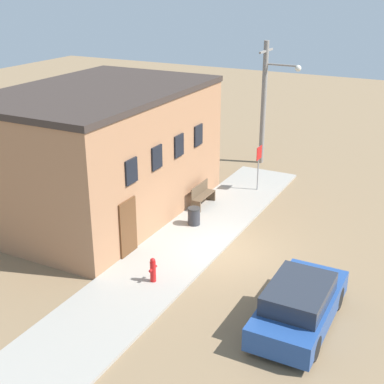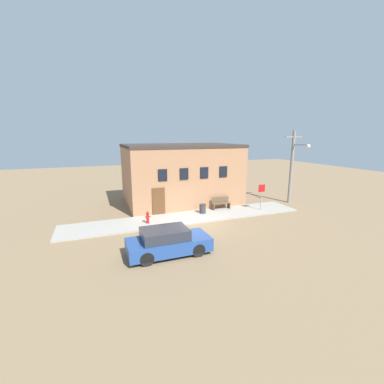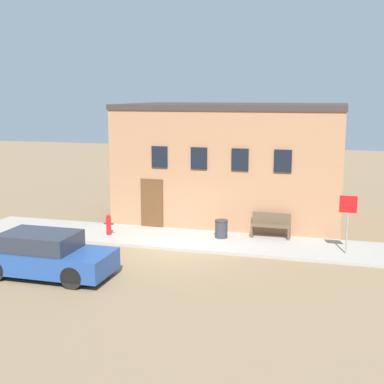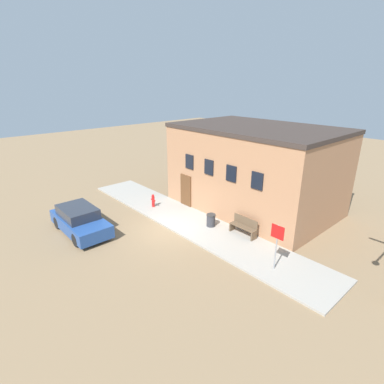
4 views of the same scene
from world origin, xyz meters
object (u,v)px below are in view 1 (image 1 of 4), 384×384
(bench, at_px, (202,195))
(stop_sign, at_px, (259,160))
(fire_hydrant, at_px, (153,270))
(trash_bin, at_px, (194,216))
(parked_car, at_px, (299,304))
(utility_pole, at_px, (266,99))

(bench, bearing_deg, stop_sign, -26.99)
(fire_hydrant, height_order, stop_sign, stop_sign)
(trash_bin, bearing_deg, stop_sign, -10.65)
(bench, bearing_deg, trash_bin, -163.10)
(stop_sign, distance_m, trash_bin, 5.03)
(stop_sign, xyz_separation_m, trash_bin, (-4.83, 0.91, -1.11))
(bench, distance_m, parked_car, 9.01)
(fire_hydrant, xyz_separation_m, stop_sign, (9.37, -0.08, 1.05))
(stop_sign, distance_m, utility_pole, 4.77)
(fire_hydrant, bearing_deg, parked_car, -89.54)
(utility_pole, height_order, parked_car, utility_pole)
(parked_car, bearing_deg, trash_bin, 51.98)
(fire_hydrant, bearing_deg, utility_pole, 5.03)
(fire_hydrant, distance_m, utility_pole, 13.91)
(parked_car, bearing_deg, stop_sign, 27.48)
(trash_bin, xyz_separation_m, parked_car, (-4.50, -5.76, 0.22))
(trash_bin, distance_m, parked_car, 7.31)
(bench, xyz_separation_m, trash_bin, (-1.91, -0.58, -0.12))
(bench, distance_m, utility_pole, 7.67)
(fire_hydrant, xyz_separation_m, trash_bin, (4.54, 0.82, -0.07))
(bench, height_order, parked_car, parked_car)
(trash_bin, xyz_separation_m, utility_pole, (8.99, 0.37, 3.06))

